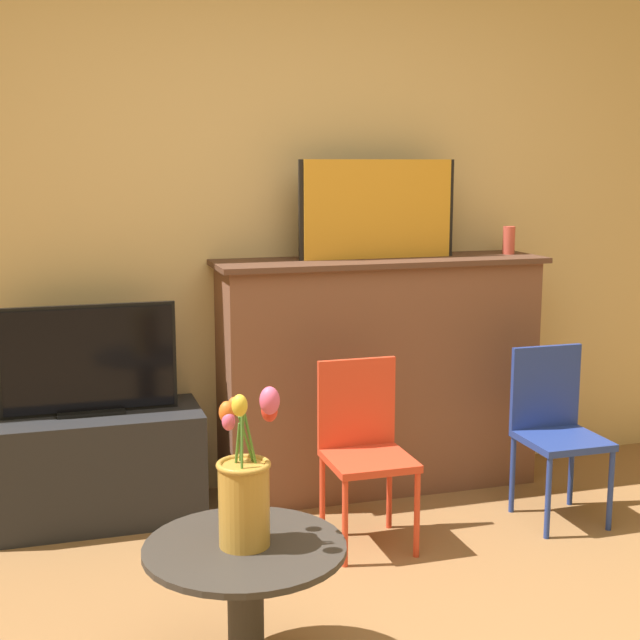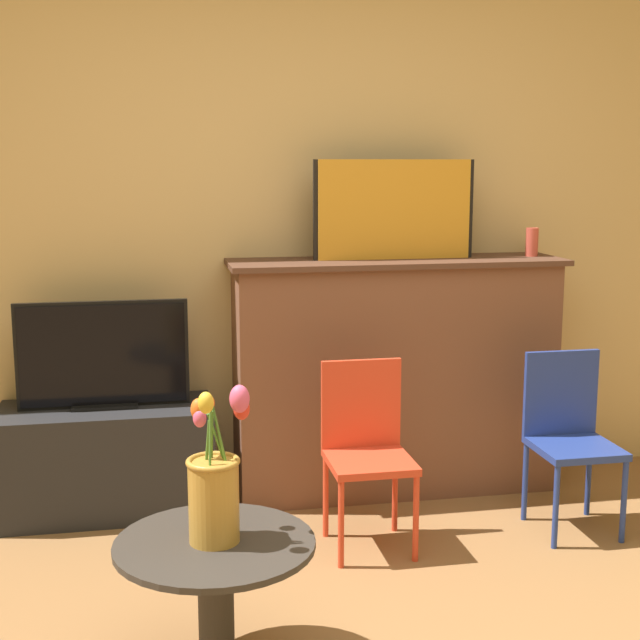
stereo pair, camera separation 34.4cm
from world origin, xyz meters
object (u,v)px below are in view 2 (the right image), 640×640
painting (394,210)px  chair_blue (569,429)px  tv_monitor (103,356)px  chair_red (366,442)px  vase_tulips (215,486)px

painting → chair_blue: painting is taller
tv_monitor → chair_red: tv_monitor is taller
painting → chair_red: 1.11m
painting → tv_monitor: painting is taller
chair_red → vase_tulips: (-0.67, -0.86, 0.18)m
painting → vase_tulips: painting is taller
chair_blue → vase_tulips: size_ratio=1.58×
chair_red → tv_monitor: bearing=152.7°
painting → chair_blue: size_ratio=1.00×
chair_red → chair_blue: 0.89m
painting → chair_blue: bearing=-43.1°
chair_red → painting: bearing=65.2°
chair_red → vase_tulips: vase_tulips is taller
tv_monitor → chair_red: 1.22m
tv_monitor → chair_blue: size_ratio=0.99×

